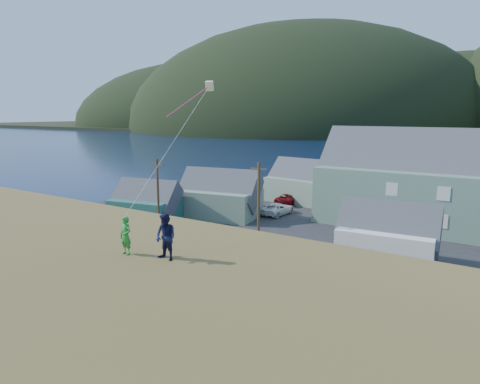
# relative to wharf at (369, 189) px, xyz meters

# --- Properties ---
(ground) EXTENTS (900.00, 900.00, 0.00)m
(ground) POSITION_rel_wharf_xyz_m (6.00, -40.00, -0.45)
(ground) COLOR #0A1638
(ground) RESTS_ON ground
(grass_strip) EXTENTS (110.00, 8.00, 0.10)m
(grass_strip) POSITION_rel_wharf_xyz_m (6.00, -42.00, -0.40)
(grass_strip) COLOR #4C3D19
(grass_strip) RESTS_ON ground
(waterfront_lot) EXTENTS (72.00, 36.00, 0.12)m
(waterfront_lot) POSITION_rel_wharf_xyz_m (6.00, -23.00, -0.39)
(waterfront_lot) COLOR #28282B
(waterfront_lot) RESTS_ON ground
(wharf) EXTENTS (26.00, 14.00, 0.90)m
(wharf) POSITION_rel_wharf_xyz_m (0.00, 0.00, 0.00)
(wharf) COLOR gray
(wharf) RESTS_ON ground
(shed_teal) EXTENTS (8.70, 6.77, 6.16)m
(shed_teal) POSITION_rel_wharf_xyz_m (-16.41, -34.47, 1.86)
(shed_teal) COLOR #285F52
(shed_teal) RESTS_ON waterfront_lot
(shed_palegreen_near) EXTENTS (10.87, 7.84, 7.26)m
(shed_palegreen_near) POSITION_rel_wharf_xyz_m (-10.62, -27.70, 2.28)
(shed_palegreen_near) COLOR gray
(shed_palegreen_near) RESTS_ON waterfront_lot
(shed_white) EXTENTS (8.61, 6.10, 6.56)m
(shed_white) POSITION_rel_wharf_xyz_m (11.19, -33.57, 2.07)
(shed_white) COLOR white
(shed_white) RESTS_ON waterfront_lot
(shed_palegreen_far) EXTENTS (12.07, 7.87, 7.63)m
(shed_palegreen_far) POSITION_rel_wharf_xyz_m (-4.97, -13.94, 2.46)
(shed_palegreen_far) COLOR gray
(shed_palegreen_far) RESTS_ON waterfront_lot
(utility_poles) EXTENTS (31.57, 0.24, 9.10)m
(utility_poles) POSITION_rel_wharf_xyz_m (4.42, -38.50, 3.99)
(utility_poles) COLOR #47331E
(utility_poles) RESTS_ON waterfront_lot
(parked_cars) EXTENTS (25.80, 12.71, 1.52)m
(parked_cars) POSITION_rel_wharf_xyz_m (-3.18, -18.49, 0.40)
(parked_cars) COLOR slate
(parked_cars) RESTS_ON waterfront_lot
(kite_flyer_green) EXTENTS (0.59, 0.41, 1.56)m
(kite_flyer_green) POSITION_rel_wharf_xyz_m (6.75, -58.43, 7.53)
(kite_flyer_green) COLOR #268B30
(kite_flyer_green) RESTS_ON hillside
(kite_flyer_navy) EXTENTS (0.93, 0.74, 1.84)m
(kite_flyer_navy) POSITION_rel_wharf_xyz_m (8.55, -58.03, 7.67)
(kite_flyer_navy) COLOR #15183C
(kite_flyer_navy) RESTS_ON hillside
(kite_rig) EXTENTS (2.00, 5.00, 11.31)m
(kite_rig) POSITION_rel_wharf_xyz_m (3.99, -49.39, 13.71)
(kite_rig) COLOR #FEFBC1
(kite_rig) RESTS_ON ground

